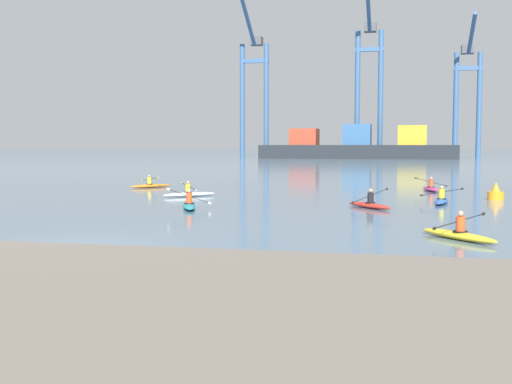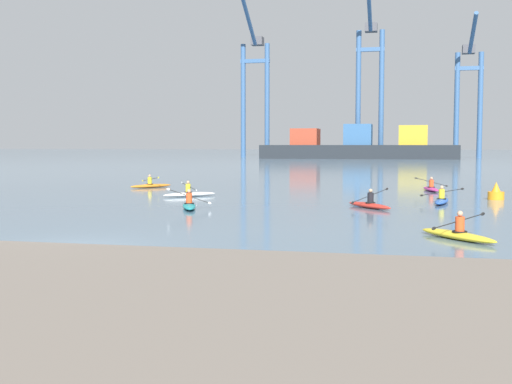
# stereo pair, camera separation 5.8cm
# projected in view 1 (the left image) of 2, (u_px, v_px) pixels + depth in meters

# --- Properties ---
(ground_plane) EXTENTS (800.00, 800.00, 0.00)m
(ground_plane) POSITION_uv_depth(u_px,v_px,m) (74.00, 247.00, 19.68)
(ground_plane) COLOR slate
(container_barge) EXTENTS (42.60, 9.52, 7.56)m
(container_barge) POSITION_uv_depth(u_px,v_px,m) (358.00, 147.00, 143.33)
(container_barge) COLOR #1E2328
(container_barge) RESTS_ON ground
(gantry_crane_west) EXTENTS (7.15, 17.17, 36.22)m
(gantry_crane_west) POSITION_uv_depth(u_px,v_px,m) (254.00, 82.00, 156.99)
(gantry_crane_west) COLOR #335684
(gantry_crane_west) RESTS_ON ground
(gantry_crane_west_mid) EXTENTS (6.47, 21.34, 39.74)m
(gantry_crane_west_mid) POSITION_uv_depth(u_px,v_px,m) (369.00, 72.00, 148.89)
(gantry_crane_west_mid) COLOR #335684
(gantry_crane_west_mid) RESTS_ON ground
(gantry_crane_east_mid) EXTENTS (6.38, 17.01, 31.07)m
(gantry_crane_east_mid) POSITION_uv_depth(u_px,v_px,m) (468.00, 87.00, 149.66)
(gantry_crane_east_mid) COLOR #335684
(gantry_crane_east_mid) RESTS_ON ground
(channel_buoy) EXTENTS (0.90, 0.90, 1.00)m
(channel_buoy) POSITION_uv_depth(u_px,v_px,m) (496.00, 193.00, 36.75)
(channel_buoy) COLOR orange
(channel_buoy) RESTS_ON ground
(kayak_teal) EXTENTS (2.07, 3.40, 1.04)m
(kayak_teal) POSITION_uv_depth(u_px,v_px,m) (189.00, 205.00, 31.56)
(kayak_teal) COLOR teal
(kayak_teal) RESTS_ON ground
(kayak_orange) EXTENTS (2.46, 3.12, 0.95)m
(kayak_orange) POSITION_uv_depth(u_px,v_px,m) (151.00, 185.00, 46.95)
(kayak_orange) COLOR orange
(kayak_orange) RESTS_ON ground
(kayak_white) EXTENTS (2.89, 2.77, 0.95)m
(kayak_white) POSITION_uv_depth(u_px,v_px,m) (189.00, 194.00, 38.91)
(kayak_white) COLOR silver
(kayak_white) RESTS_ON ground
(kayak_red) EXTENTS (2.56, 3.05, 0.99)m
(kayak_red) POSITION_uv_depth(u_px,v_px,m) (369.00, 204.00, 31.88)
(kayak_red) COLOR red
(kayak_red) RESTS_ON ground
(kayak_blue) EXTENTS (2.24, 3.45, 0.95)m
(kayak_blue) POSITION_uv_depth(u_px,v_px,m) (442.00, 200.00, 34.28)
(kayak_blue) COLOR #2856B2
(kayak_blue) RESTS_ON ground
(kayak_yellow) EXTENTS (2.57, 3.05, 0.95)m
(kayak_yellow) POSITION_uv_depth(u_px,v_px,m) (458.00, 234.00, 21.34)
(kayak_yellow) COLOR yellow
(kayak_yellow) RESTS_ON ground
(kayak_magenta) EXTENTS (2.20, 3.45, 0.95)m
(kayak_magenta) POSITION_uv_depth(u_px,v_px,m) (431.00, 188.00, 43.58)
(kayak_magenta) COLOR #C13384
(kayak_magenta) RESTS_ON ground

